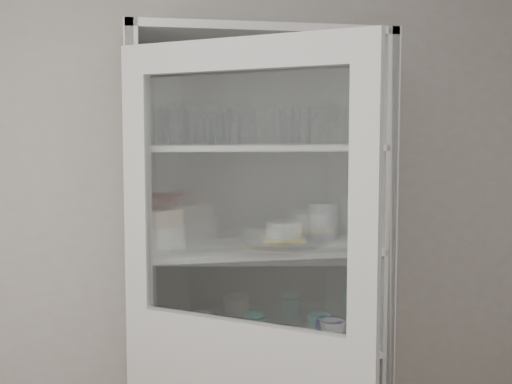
{
  "coord_description": "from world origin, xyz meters",
  "views": [
    {
      "loc": [
        -0.28,
        -1.22,
        1.7
      ],
      "look_at": [
        0.2,
        1.27,
        1.47
      ],
      "focal_mm": 45.0,
      "sensor_mm": 36.0,
      "label": 1
    }
  ],
  "objects_px": {
    "goblet_1": "(238,122)",
    "teal_jar": "(254,327)",
    "goblet_3": "(331,122)",
    "plate_stack_back": "(151,232)",
    "yellow_trivet": "(284,238)",
    "white_ramekin": "(284,229)",
    "goblet_2": "(309,123)",
    "glass_platter": "(284,242)",
    "plate_stack_front": "(157,237)",
    "cream_bowl": "(157,216)",
    "grey_bowl_stack": "(323,222)",
    "measuring_cups": "(193,349)",
    "white_canister": "(200,330)",
    "pantry_cabinet": "(253,319)",
    "mug_white": "(333,333)",
    "terracotta_bowl": "(157,201)",
    "mug_teal": "(319,325)",
    "goblet_0": "(181,124)",
    "mug_blue": "(330,330)"
  },
  "relations": [
    {
      "from": "mug_teal",
      "to": "mug_white",
      "type": "distance_m",
      "value": 0.11
    },
    {
      "from": "grey_bowl_stack",
      "to": "mug_white",
      "type": "bearing_deg",
      "value": -87.3
    },
    {
      "from": "cream_bowl",
      "to": "mug_white",
      "type": "height_order",
      "value": "cream_bowl"
    },
    {
      "from": "glass_platter",
      "to": "white_ramekin",
      "type": "distance_m",
      "value": 0.05
    },
    {
      "from": "white_ramekin",
      "to": "white_canister",
      "type": "height_order",
      "value": "white_ramekin"
    },
    {
      "from": "goblet_0",
      "to": "teal_jar",
      "type": "distance_m",
      "value": 0.88
    },
    {
      "from": "goblet_1",
      "to": "goblet_2",
      "type": "bearing_deg",
      "value": 0.26
    },
    {
      "from": "goblet_1",
      "to": "measuring_cups",
      "type": "xyz_separation_m",
      "value": [
        -0.21,
        -0.2,
        -0.87
      ]
    },
    {
      "from": "pantry_cabinet",
      "to": "white_ramekin",
      "type": "relative_size",
      "value": 14.41
    },
    {
      "from": "plate_stack_back",
      "to": "terracotta_bowl",
      "type": "xyz_separation_m",
      "value": [
        0.02,
        -0.18,
        0.14
      ]
    },
    {
      "from": "cream_bowl",
      "to": "glass_platter",
      "type": "distance_m",
      "value": 0.52
    },
    {
      "from": "goblet_1",
      "to": "glass_platter",
      "type": "relative_size",
      "value": 0.55
    },
    {
      "from": "goblet_2",
      "to": "glass_platter",
      "type": "xyz_separation_m",
      "value": [
        -0.13,
        -0.12,
        -0.48
      ]
    },
    {
      "from": "pantry_cabinet",
      "to": "yellow_trivet",
      "type": "height_order",
      "value": "pantry_cabinet"
    },
    {
      "from": "white_ramekin",
      "to": "grey_bowl_stack",
      "type": "bearing_deg",
      "value": 14.68
    },
    {
      "from": "grey_bowl_stack",
      "to": "measuring_cups",
      "type": "height_order",
      "value": "grey_bowl_stack"
    },
    {
      "from": "terracotta_bowl",
      "to": "yellow_trivet",
      "type": "height_order",
      "value": "terracotta_bowl"
    },
    {
      "from": "yellow_trivet",
      "to": "mug_white",
      "type": "relative_size",
      "value": 1.58
    },
    {
      "from": "yellow_trivet",
      "to": "grey_bowl_stack",
      "type": "distance_m",
      "value": 0.19
    },
    {
      "from": "terracotta_bowl",
      "to": "teal_jar",
      "type": "xyz_separation_m",
      "value": [
        0.39,
        0.08,
        -0.53
      ]
    },
    {
      "from": "pantry_cabinet",
      "to": "goblet_0",
      "type": "bearing_deg",
      "value": 171.82
    },
    {
      "from": "grey_bowl_stack",
      "to": "mug_blue",
      "type": "bearing_deg",
      "value": -83.89
    },
    {
      "from": "mug_teal",
      "to": "mug_white",
      "type": "height_order",
      "value": "mug_white"
    },
    {
      "from": "goblet_1",
      "to": "cream_bowl",
      "type": "height_order",
      "value": "goblet_1"
    },
    {
      "from": "yellow_trivet",
      "to": "measuring_cups",
      "type": "xyz_separation_m",
      "value": [
        -0.38,
        -0.09,
        -0.4
      ]
    },
    {
      "from": "goblet_1",
      "to": "teal_jar",
      "type": "distance_m",
      "value": 0.84
    },
    {
      "from": "pantry_cabinet",
      "to": "goblet_3",
      "type": "height_order",
      "value": "pantry_cabinet"
    },
    {
      "from": "cream_bowl",
      "to": "terracotta_bowl",
      "type": "bearing_deg",
      "value": 0.0
    },
    {
      "from": "goblet_3",
      "to": "teal_jar",
      "type": "xyz_separation_m",
      "value": [
        -0.35,
        -0.09,
        -0.84
      ]
    },
    {
      "from": "goblet_1",
      "to": "plate_stack_back",
      "type": "bearing_deg",
      "value": 174.56
    },
    {
      "from": "cream_bowl",
      "to": "white_ramekin",
      "type": "distance_m",
      "value": 0.51
    },
    {
      "from": "yellow_trivet",
      "to": "white_ramekin",
      "type": "distance_m",
      "value": 0.04
    },
    {
      "from": "plate_stack_front",
      "to": "yellow_trivet",
      "type": "height_order",
      "value": "plate_stack_front"
    },
    {
      "from": "cream_bowl",
      "to": "mug_teal",
      "type": "bearing_deg",
      "value": 5.72
    },
    {
      "from": "pantry_cabinet",
      "to": "glass_platter",
      "type": "bearing_deg",
      "value": -33.54
    },
    {
      "from": "grey_bowl_stack",
      "to": "white_canister",
      "type": "distance_m",
      "value": 0.67
    },
    {
      "from": "plate_stack_front",
      "to": "cream_bowl",
      "type": "xyz_separation_m",
      "value": [
        0.0,
        0.0,
        0.08
      ]
    },
    {
      "from": "plate_stack_front",
      "to": "yellow_trivet",
      "type": "relative_size",
      "value": 1.31
    },
    {
      "from": "goblet_3",
      "to": "grey_bowl_stack",
      "type": "distance_m",
      "value": 0.43
    },
    {
      "from": "measuring_cups",
      "to": "goblet_1",
      "type": "bearing_deg",
      "value": 43.47
    },
    {
      "from": "pantry_cabinet",
      "to": "goblet_1",
      "type": "height_order",
      "value": "pantry_cabinet"
    },
    {
      "from": "grey_bowl_stack",
      "to": "mug_white",
      "type": "relative_size",
      "value": 1.53
    },
    {
      "from": "goblet_1",
      "to": "grey_bowl_stack",
      "type": "distance_m",
      "value": 0.54
    },
    {
      "from": "plate_stack_front",
      "to": "grey_bowl_stack",
      "type": "xyz_separation_m",
      "value": [
        0.68,
        0.08,
        0.03
      ]
    },
    {
      "from": "goblet_1",
      "to": "measuring_cups",
      "type": "relative_size",
      "value": 1.79
    },
    {
      "from": "goblet_3",
      "to": "plate_stack_back",
      "type": "distance_m",
      "value": 0.88
    },
    {
      "from": "goblet_1",
      "to": "goblet_2",
      "type": "distance_m",
      "value": 0.3
    },
    {
      "from": "plate_stack_front",
      "to": "goblet_3",
      "type": "bearing_deg",
      "value": 12.97
    },
    {
      "from": "goblet_2",
      "to": "mug_teal",
      "type": "distance_m",
      "value": 0.84
    },
    {
      "from": "cream_bowl",
      "to": "white_ramekin",
      "type": "xyz_separation_m",
      "value": [
        0.51,
        0.03,
        -0.07
      ]
    }
  ]
}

